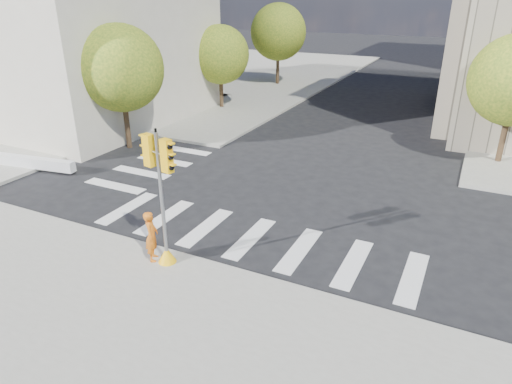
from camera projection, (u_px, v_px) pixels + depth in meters
ground at (276, 215)px, 17.31m from camera, size 160.00×160.00×0.00m
sidewalk_far_left at (200, 73)px, 46.68m from camera, size 28.00×40.00×0.15m
classical_building at (44, 14)px, 29.33m from camera, size 19.00×15.00×12.70m
tree_lw_near at (120, 68)px, 23.12m from camera, size 4.40×4.40×6.41m
tree_lw_mid at (220, 55)px, 31.51m from camera, size 4.00×4.00×5.77m
tree_lw_far at (278, 32)px, 39.41m from camera, size 4.80×4.80×6.95m
tree_re_mid at (512, 47)px, 30.58m from camera, size 4.60×4.60×6.66m
tree_re_far at (508, 39)px, 40.63m from camera, size 4.00×4.00×5.88m
traffic_signal at (163, 210)px, 13.36m from camera, size 1.08×0.56×4.25m
photographer at (152, 236)px, 13.89m from camera, size 0.64×0.71×1.63m
planter_wall at (20, 161)px, 21.70m from camera, size 5.99×1.31×0.50m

